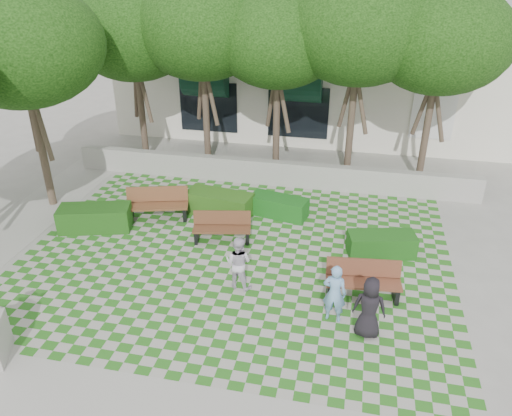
% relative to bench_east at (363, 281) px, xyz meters
% --- Properties ---
extents(ground, '(90.00, 90.00, 0.00)m').
position_rel_bench_east_xyz_m(ground, '(-3.57, 0.04, -0.47)').
color(ground, gray).
rests_on(ground, ground).
extents(lawn, '(12.00, 12.00, 0.00)m').
position_rel_bench_east_xyz_m(lawn, '(-3.57, 1.04, -0.46)').
color(lawn, '#2B721E').
rests_on(lawn, ground).
extents(sidewalk_west, '(2.00, 12.00, 0.01)m').
position_rel_bench_east_xyz_m(sidewalk_west, '(-10.77, 1.04, -0.46)').
color(sidewalk_west, '#9E9B93').
rests_on(sidewalk_west, ground).
extents(retaining_wall, '(15.00, 0.36, 0.90)m').
position_rel_bench_east_xyz_m(retaining_wall, '(-3.57, 6.24, -0.02)').
color(retaining_wall, '#9E9B93').
rests_on(retaining_wall, ground).
extents(bench_east, '(1.91, 0.81, 0.97)m').
position_rel_bench_east_xyz_m(bench_east, '(0.00, 0.00, 0.00)').
color(bench_east, brown).
rests_on(bench_east, ground).
extents(bench_mid, '(1.79, 0.89, 0.90)m').
position_rel_bench_east_xyz_m(bench_mid, '(-4.18, 1.89, -0.03)').
color(bench_mid, '#54301C').
rests_on(bench_mid, ground).
extents(bench_west, '(2.07, 1.16, 1.04)m').
position_rel_bench_east_xyz_m(bench_west, '(-6.59, 2.80, 0.03)').
color(bench_west, brown).
rests_on(bench_west, ground).
extents(hedge_east, '(2.01, 1.16, 0.66)m').
position_rel_bench_east_xyz_m(hedge_east, '(0.48, 2.09, -0.14)').
color(hedge_east, '#164913').
rests_on(hedge_east, ground).
extents(hedge_midright, '(1.99, 1.13, 0.65)m').
position_rel_bench_east_xyz_m(hedge_midright, '(-2.79, 3.82, -0.14)').
color(hedge_midright, '#155118').
rests_on(hedge_midright, ground).
extents(hedge_midleft, '(2.28, 1.19, 0.76)m').
position_rel_bench_east_xyz_m(hedge_midleft, '(-4.72, 3.53, -0.09)').
color(hedge_midleft, '#255115').
rests_on(hedge_midleft, ground).
extents(hedge_west, '(2.32, 1.42, 0.76)m').
position_rel_bench_east_xyz_m(hedge_west, '(-8.24, 1.75, -0.09)').
color(hedge_west, '#194612').
rests_on(hedge_west, ground).
extents(person_blue, '(0.58, 0.41, 1.51)m').
position_rel_bench_east_xyz_m(person_blue, '(-0.66, -1.06, 0.29)').
color(person_blue, '#79ABDD').
rests_on(person_blue, ground).
extents(person_dark, '(0.77, 0.53, 1.52)m').
position_rel_bench_east_xyz_m(person_dark, '(0.14, -1.42, 0.29)').
color(person_dark, black).
rests_on(person_dark, ground).
extents(person_white, '(0.80, 0.67, 1.46)m').
position_rel_bench_east_xyz_m(person_white, '(-3.15, -0.25, 0.26)').
color(person_white, silver).
rests_on(person_white, ground).
extents(tree_row, '(17.70, 13.40, 7.41)m').
position_rel_bench_east_xyz_m(tree_row, '(-5.43, 5.99, 4.71)').
color(tree_row, '#47382B').
rests_on(tree_row, ground).
extents(building, '(18.00, 8.92, 5.15)m').
position_rel_bench_east_xyz_m(building, '(-2.63, 14.12, 2.05)').
color(building, silver).
rests_on(building, ground).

